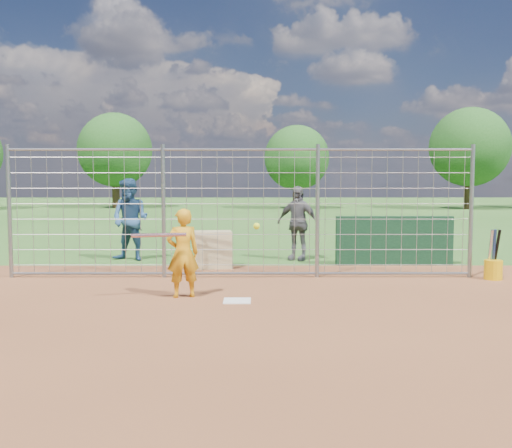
{
  "coord_description": "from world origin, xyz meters",
  "views": [
    {
      "loc": [
        0.28,
        -9.07,
        1.93
      ],
      "look_at": [
        0.3,
        0.8,
        1.15
      ],
      "focal_mm": 40.0,
      "sensor_mm": 36.0,
      "label": 1
    }
  ],
  "objects_px": {
    "bucket_with_bats": "(493,267)",
    "bystander_a": "(130,220)",
    "bystander_b": "(297,223)",
    "batter": "(183,253)",
    "equipment_bin": "(213,250)"
  },
  "relations": [
    {
      "from": "bystander_b",
      "to": "equipment_bin",
      "type": "height_order",
      "value": "bystander_b"
    },
    {
      "from": "batter",
      "to": "bucket_with_bats",
      "type": "height_order",
      "value": "batter"
    },
    {
      "from": "equipment_bin",
      "to": "batter",
      "type": "bearing_deg",
      "value": -101.14
    },
    {
      "from": "bystander_a",
      "to": "bucket_with_bats",
      "type": "bearing_deg",
      "value": -0.37
    },
    {
      "from": "bucket_with_bats",
      "to": "bystander_b",
      "type": "bearing_deg",
      "value": 143.12
    },
    {
      "from": "batter",
      "to": "bystander_a",
      "type": "bearing_deg",
      "value": -85.09
    },
    {
      "from": "batter",
      "to": "bystander_a",
      "type": "xyz_separation_m",
      "value": [
        -1.78,
        4.25,
        0.24
      ]
    },
    {
      "from": "bystander_a",
      "to": "bucket_with_bats",
      "type": "distance_m",
      "value": 8.01
    },
    {
      "from": "bystander_a",
      "to": "bystander_b",
      "type": "xyz_separation_m",
      "value": [
        3.96,
        0.07,
        -0.09
      ]
    },
    {
      "from": "batter",
      "to": "equipment_bin",
      "type": "height_order",
      "value": "batter"
    },
    {
      "from": "bystander_a",
      "to": "bucket_with_bats",
      "type": "xyz_separation_m",
      "value": [
        7.53,
        -2.61,
        -0.73
      ]
    },
    {
      "from": "bystander_b",
      "to": "bucket_with_bats",
      "type": "bearing_deg",
      "value": -9.48
    },
    {
      "from": "batter",
      "to": "bucket_with_bats",
      "type": "relative_size",
      "value": 1.49
    },
    {
      "from": "batter",
      "to": "bystander_a",
      "type": "height_order",
      "value": "bystander_a"
    },
    {
      "from": "bucket_with_bats",
      "to": "bystander_a",
      "type": "bearing_deg",
      "value": 160.89
    }
  ]
}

